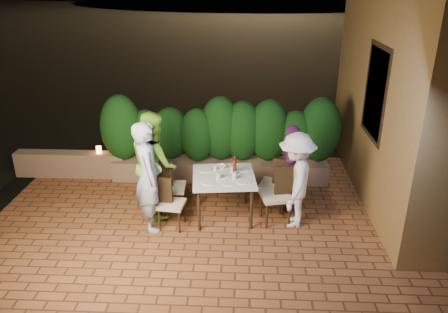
# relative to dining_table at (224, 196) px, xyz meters

# --- Properties ---
(ground) EXTENTS (400.00, 400.00, 0.00)m
(ground) POSITION_rel_dining_table_xyz_m (-0.35, -0.85, -0.40)
(ground) COLOR black
(ground) RESTS_ON ground
(terrace_floor) EXTENTS (7.00, 6.00, 0.15)m
(terrace_floor) POSITION_rel_dining_table_xyz_m (-0.35, -0.35, -0.45)
(terrace_floor) COLOR brown
(terrace_floor) RESTS_ON ground
(building_wall) EXTENTS (1.60, 5.00, 5.00)m
(building_wall) POSITION_rel_dining_table_xyz_m (3.25, 1.15, 2.12)
(building_wall) COLOR olive
(building_wall) RESTS_ON ground
(window_pane) EXTENTS (0.08, 1.00, 1.40)m
(window_pane) POSITION_rel_dining_table_xyz_m (2.47, 0.65, 1.62)
(window_pane) COLOR black
(window_pane) RESTS_ON building_wall
(window_frame) EXTENTS (0.06, 1.15, 1.55)m
(window_frame) POSITION_rel_dining_table_xyz_m (2.46, 0.65, 1.62)
(window_frame) COLOR black
(window_frame) RESTS_ON building_wall
(planter) EXTENTS (4.20, 0.55, 0.40)m
(planter) POSITION_rel_dining_table_xyz_m (-0.15, 1.45, -0.17)
(planter) COLOR #7C614F
(planter) RESTS_ON ground
(hedge) EXTENTS (4.00, 0.70, 1.10)m
(hedge) POSITION_rel_dining_table_xyz_m (-0.15, 1.45, 0.57)
(hedge) COLOR #103810
(hedge) RESTS_ON planter
(parapet) EXTENTS (2.20, 0.30, 0.50)m
(parapet) POSITION_rel_dining_table_xyz_m (-3.15, 1.45, -0.12)
(parapet) COLOR #7C614F
(parapet) RESTS_ON ground
(hill) EXTENTS (52.00, 40.00, 22.00)m
(hill) POSITION_rel_dining_table_xyz_m (1.65, 59.15, -4.38)
(hill) COLOR black
(hill) RESTS_ON ground
(dining_table) EXTENTS (1.10, 1.10, 0.75)m
(dining_table) POSITION_rel_dining_table_xyz_m (0.00, 0.00, 0.00)
(dining_table) COLOR white
(dining_table) RESTS_ON ground
(plate_nw) EXTENTS (0.23, 0.23, 0.01)m
(plate_nw) POSITION_rel_dining_table_xyz_m (-0.23, -0.25, 0.38)
(plate_nw) COLOR white
(plate_nw) RESTS_ON dining_table
(plate_sw) EXTENTS (0.22, 0.22, 0.01)m
(plate_sw) POSITION_rel_dining_table_xyz_m (-0.33, 0.21, 0.38)
(plate_sw) COLOR white
(plate_sw) RESTS_ON dining_table
(plate_ne) EXTENTS (0.24, 0.24, 0.01)m
(plate_ne) POSITION_rel_dining_table_xyz_m (0.33, -0.20, 0.38)
(plate_ne) COLOR white
(plate_ne) RESTS_ON dining_table
(plate_se) EXTENTS (0.24, 0.24, 0.01)m
(plate_se) POSITION_rel_dining_table_xyz_m (0.29, 0.28, 0.38)
(plate_se) COLOR white
(plate_se) RESTS_ON dining_table
(plate_centre) EXTENTS (0.22, 0.22, 0.01)m
(plate_centre) POSITION_rel_dining_table_xyz_m (-0.03, -0.02, 0.38)
(plate_centre) COLOR white
(plate_centre) RESTS_ON dining_table
(plate_front) EXTENTS (0.20, 0.20, 0.01)m
(plate_front) POSITION_rel_dining_table_xyz_m (0.09, -0.28, 0.38)
(plate_front) COLOR white
(plate_front) RESTS_ON dining_table
(glass_nw) EXTENTS (0.07, 0.07, 0.12)m
(glass_nw) POSITION_rel_dining_table_xyz_m (-0.08, -0.13, 0.43)
(glass_nw) COLOR silver
(glass_nw) RESTS_ON dining_table
(glass_sw) EXTENTS (0.06, 0.06, 0.10)m
(glass_sw) POSITION_rel_dining_table_xyz_m (-0.15, 0.20, 0.42)
(glass_sw) COLOR silver
(glass_sw) RESTS_ON dining_table
(glass_ne) EXTENTS (0.07, 0.07, 0.12)m
(glass_ne) POSITION_rel_dining_table_xyz_m (0.18, -0.11, 0.43)
(glass_ne) COLOR silver
(glass_ne) RESTS_ON dining_table
(glass_se) EXTENTS (0.06, 0.06, 0.10)m
(glass_se) POSITION_rel_dining_table_xyz_m (0.14, 0.16, 0.43)
(glass_se) COLOR silver
(glass_se) RESTS_ON dining_table
(beer_bottle) EXTENTS (0.06, 0.06, 0.33)m
(beer_bottle) POSITION_rel_dining_table_xyz_m (0.17, 0.07, 0.54)
(beer_bottle) COLOR #4E1C0D
(beer_bottle) RESTS_ON dining_table
(bowl) EXTENTS (0.23, 0.23, 0.04)m
(bowl) POSITION_rel_dining_table_xyz_m (-0.07, 0.32, 0.40)
(bowl) COLOR white
(bowl) RESTS_ON dining_table
(chair_left_front) EXTENTS (0.45, 0.45, 0.86)m
(chair_left_front) POSITION_rel_dining_table_xyz_m (-0.81, -0.37, 0.05)
(chair_left_front) COLOR black
(chair_left_front) RESTS_ON ground
(chair_left_back) EXTENTS (0.46, 0.46, 0.95)m
(chair_left_back) POSITION_rel_dining_table_xyz_m (-0.88, 0.13, 0.10)
(chair_left_back) COLOR black
(chair_left_back) RESTS_ON ground
(chair_right_front) EXTENTS (0.55, 0.55, 0.99)m
(chair_right_front) POSITION_rel_dining_table_xyz_m (0.85, -0.12, 0.12)
(chair_right_front) COLOR black
(chair_right_front) RESTS_ON ground
(chair_right_back) EXTENTS (0.55, 0.55, 0.94)m
(chair_right_back) POSITION_rel_dining_table_xyz_m (0.84, 0.34, 0.10)
(chair_right_back) COLOR black
(chair_right_back) RESTS_ON ground
(diner_blue) EXTENTS (0.62, 0.76, 1.79)m
(diner_blue) POSITION_rel_dining_table_xyz_m (-1.15, -0.40, 0.52)
(diner_blue) COLOR #AABCDA
(diner_blue) RESTS_ON ground
(diner_green) EXTENTS (1.00, 1.08, 1.78)m
(diner_green) POSITION_rel_dining_table_xyz_m (-1.16, 0.13, 0.51)
(diner_green) COLOR #8FE347
(diner_green) RESTS_ON ground
(diner_white) EXTENTS (0.77, 1.11, 1.56)m
(diner_white) POSITION_rel_dining_table_xyz_m (1.15, -0.17, 0.41)
(diner_white) COLOR white
(diner_white) RESTS_ON ground
(diner_purple) EXTENTS (0.53, 0.94, 1.52)m
(diner_purple) POSITION_rel_dining_table_xyz_m (1.12, 0.37, 0.38)
(diner_purple) COLOR #6D2674
(diner_purple) RESTS_ON ground
(parapet_lamp) EXTENTS (0.10, 0.10, 0.14)m
(parapet_lamp) POSITION_rel_dining_table_xyz_m (-2.55, 1.45, 0.20)
(parapet_lamp) COLOR orange
(parapet_lamp) RESTS_ON parapet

